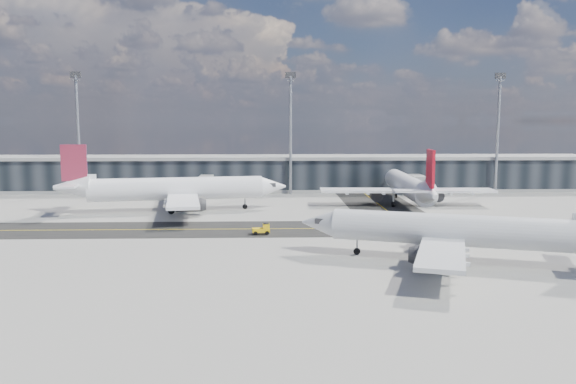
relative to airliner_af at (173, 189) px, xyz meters
name	(u,v)px	position (x,y,z in m)	size (l,w,h in m)	color
ground	(302,234)	(23.73, -22.77, -4.35)	(300.00, 300.00, 0.00)	gray
taxiway_lanes	(320,221)	(27.64, -12.04, -4.34)	(180.00, 63.00, 0.03)	black
terminal_concourse	(290,174)	(23.77, 32.16, -0.25)	(152.00, 19.80, 8.80)	black
floodlight_masts	(291,129)	(23.73, 25.23, 11.26)	(102.50, 0.70, 28.90)	gray
airliner_af	(173,189)	(0.00, 0.00, 0.00)	(44.38, 38.00, 13.16)	white
airliner_redtail	(409,187)	(47.21, 4.26, -0.19)	(36.14, 42.44, 12.59)	white
airliner_near	(457,231)	(42.11, -40.95, -0.43)	(39.03, 33.69, 11.86)	silver
baggage_tug	(263,229)	(17.62, -23.20, -3.51)	(2.79, 1.61, 1.68)	yellow
service_van	(421,196)	(52.49, 14.05, -3.57)	(2.59, 5.62, 1.56)	white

